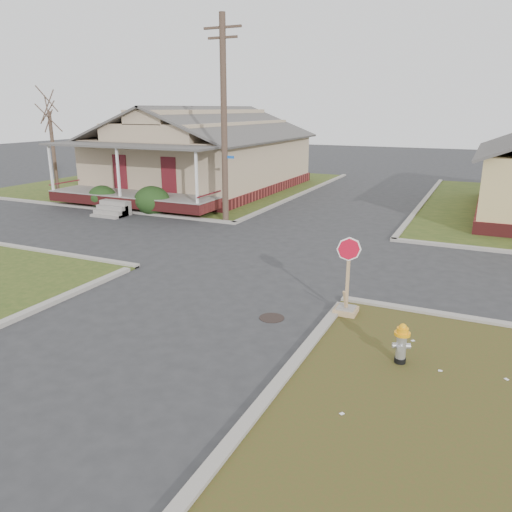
% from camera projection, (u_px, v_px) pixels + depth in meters
% --- Properties ---
extents(ground, '(120.00, 120.00, 0.00)m').
position_uv_depth(ground, '(207.00, 298.00, 14.00)').
color(ground, '#2A2A2D').
rests_on(ground, ground).
extents(verge_far_left, '(19.00, 19.00, 0.05)m').
position_uv_depth(verge_far_left, '(177.00, 184.00, 34.90)').
color(verge_far_left, '#304418').
rests_on(verge_far_left, ground).
extents(curbs, '(80.00, 40.00, 0.12)m').
position_uv_depth(curbs, '(276.00, 253.00, 18.34)').
color(curbs, gray).
rests_on(curbs, ground).
extents(manhole, '(0.64, 0.64, 0.01)m').
position_uv_depth(manhole, '(272.00, 318.00, 12.67)').
color(manhole, black).
rests_on(manhole, ground).
extents(corner_house, '(10.10, 15.50, 5.30)m').
position_uv_depth(corner_house, '(203.00, 154.00, 31.90)').
color(corner_house, maroon).
rests_on(corner_house, ground).
extents(utility_pole, '(1.80, 0.28, 9.00)m').
position_uv_depth(utility_pole, '(224.00, 119.00, 22.10)').
color(utility_pole, '#3D2D23').
rests_on(utility_pole, ground).
extents(tree_far_left, '(0.22, 0.22, 4.90)m').
position_uv_depth(tree_far_left, '(54.00, 152.00, 31.01)').
color(tree_far_left, '#3D2D23').
rests_on(tree_far_left, verge_far_left).
extents(fire_hydrant, '(0.33, 0.33, 0.87)m').
position_uv_depth(fire_hydrant, '(402.00, 341.00, 10.23)').
color(fire_hydrant, black).
rests_on(fire_hydrant, ground).
extents(stop_sign, '(0.58, 0.56, 2.03)m').
position_uv_depth(stop_sign, '(347.00, 297.00, 12.72)').
color(stop_sign, tan).
rests_on(stop_sign, ground).
extents(hedge_left, '(1.51, 1.24, 1.16)m').
position_uv_depth(hedge_left, '(102.00, 197.00, 26.25)').
color(hedge_left, black).
rests_on(hedge_left, verge_far_left).
extents(hedge_right, '(1.65, 1.36, 1.26)m').
position_uv_depth(hedge_right, '(152.00, 201.00, 24.92)').
color(hedge_right, black).
rests_on(hedge_right, verge_far_left).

